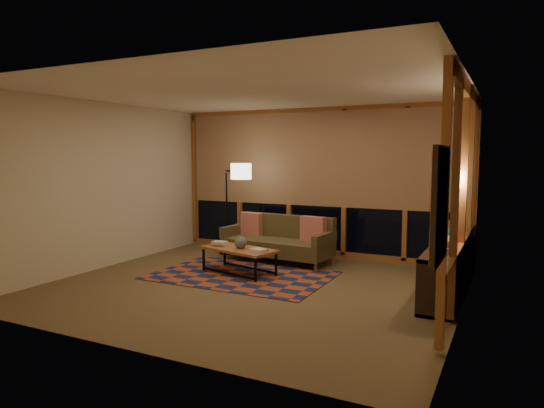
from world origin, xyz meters
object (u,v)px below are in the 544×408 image
at_px(sofa, 277,239).
at_px(floor_lamp, 227,208).
at_px(bookshelf, 448,266).
at_px(coffee_table, 239,261).

distance_m(sofa, floor_lamp, 1.25).
bearing_deg(floor_lamp, bookshelf, 4.77).
relative_size(coffee_table, bookshelf, 0.46).
relative_size(floor_lamp, bookshelf, 0.64).
xyz_separation_m(sofa, coffee_table, (-0.15, -1.05, -0.19)).
bearing_deg(bookshelf, floor_lamp, 168.80).
relative_size(coffee_table, floor_lamp, 0.71).
bearing_deg(coffee_table, bookshelf, 22.19).
bearing_deg(bookshelf, coffee_table, -171.43).
relative_size(sofa, floor_lamp, 1.11).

